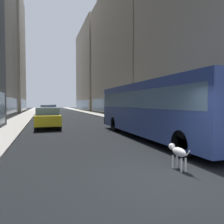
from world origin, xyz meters
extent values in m
plane|color=black|center=(0.00, 35.00, 0.00)|extent=(120.00, 120.00, 0.00)
cube|color=#ADA89E|center=(-5.70, 35.00, 0.07)|extent=(2.40, 110.00, 0.15)
cube|color=#ADA89E|center=(5.70, 35.00, 0.07)|extent=(2.40, 110.00, 0.15)
cube|color=slate|center=(-7.76, 28.71, 1.60)|extent=(0.08, 20.36, 2.40)
cube|color=#B2A893|center=(-11.90, 48.12, 13.23)|extent=(9.06, 14.48, 26.47)
cube|color=slate|center=(-7.39, 48.12, 1.60)|extent=(0.08, 13.03, 2.40)
cube|color=slate|center=(7.09, 7.37, 1.60)|extent=(0.08, 20.46, 2.40)
cube|color=#A0937F|center=(11.90, 30.99, 11.07)|extent=(9.41, 23.29, 22.13)
cube|color=slate|center=(7.21, 30.99, 1.60)|extent=(0.08, 20.96, 2.40)
cube|color=#A0937F|center=(11.90, 54.84, 11.47)|extent=(9.61, 21.31, 22.95)
cube|color=slate|center=(7.11, 54.84, 1.60)|extent=(0.08, 19.18, 2.40)
cube|color=#33478C|center=(2.80, 6.16, 1.67)|extent=(2.55, 11.50, 2.75)
cube|color=slate|center=(2.80, 6.16, 2.17)|extent=(2.57, 11.04, 0.90)
cube|color=black|center=(2.80, 11.86, 0.55)|extent=(2.55, 0.16, 0.44)
cylinder|color=black|center=(1.67, 9.71, 0.50)|extent=(0.30, 1.00, 1.00)
cylinder|color=black|center=(3.92, 9.71, 0.50)|extent=(0.30, 1.00, 1.00)
cylinder|color=black|center=(1.67, 2.01, 0.50)|extent=(0.30, 1.00, 1.00)
cube|color=silver|center=(1.34, 11.31, 2.50)|extent=(0.08, 0.24, 0.40)
cube|color=yellow|center=(-2.80, 13.17, 0.70)|extent=(1.86, 4.63, 0.75)
cube|color=slate|center=(-2.80, 12.94, 1.35)|extent=(1.71, 2.08, 0.55)
cylinder|color=black|center=(-3.62, 15.07, 0.32)|extent=(0.22, 0.64, 0.64)
cylinder|color=black|center=(-1.98, 15.07, 0.32)|extent=(0.22, 0.64, 0.64)
cylinder|color=black|center=(-3.62, 11.27, 0.32)|extent=(0.22, 0.64, 0.64)
cylinder|color=black|center=(-1.98, 11.27, 0.32)|extent=(0.22, 0.64, 0.64)
cube|color=#B7BABF|center=(-1.20, 46.55, 0.70)|extent=(1.83, 4.66, 0.75)
cube|color=slate|center=(-1.20, 46.31, 1.35)|extent=(1.68, 2.10, 0.55)
cylinder|color=black|center=(-2.00, 48.46, 0.32)|extent=(0.22, 0.64, 0.64)
cylinder|color=black|center=(-0.40, 48.46, 0.32)|extent=(0.22, 0.64, 0.64)
cylinder|color=black|center=(-2.00, 44.63, 0.32)|extent=(0.22, 0.64, 0.64)
cylinder|color=black|center=(-0.40, 44.63, 0.32)|extent=(0.22, 0.64, 0.64)
cube|color=silver|center=(-2.80, 40.04, 0.70)|extent=(1.90, 4.27, 0.75)
cube|color=slate|center=(-2.80, 39.82, 1.35)|extent=(1.75, 1.92, 0.55)
cylinder|color=black|center=(-3.64, 41.76, 0.32)|extent=(0.22, 0.64, 0.64)
cylinder|color=black|center=(-1.96, 41.76, 0.32)|extent=(0.22, 0.64, 0.64)
cylinder|color=black|center=(-3.64, 38.32, 0.32)|extent=(0.22, 0.64, 0.64)
cylinder|color=black|center=(-1.96, 38.32, 0.32)|extent=(0.22, 0.64, 0.64)
ellipsoid|color=white|center=(0.71, 0.84, 0.53)|extent=(0.22, 0.60, 0.26)
sphere|color=white|center=(0.71, 1.22, 0.62)|extent=(0.20, 0.20, 0.20)
sphere|color=black|center=(0.65, 1.24, 0.64)|extent=(0.07, 0.07, 0.07)
sphere|color=black|center=(0.77, 1.24, 0.64)|extent=(0.07, 0.07, 0.07)
cylinder|color=white|center=(0.71, 0.44, 0.58)|extent=(0.03, 0.16, 0.19)
cylinder|color=white|center=(0.64, 1.05, 0.20)|extent=(0.06, 0.06, 0.40)
cylinder|color=white|center=(0.78, 1.05, 0.20)|extent=(0.06, 0.06, 0.40)
cylinder|color=white|center=(0.64, 0.63, 0.20)|extent=(0.06, 0.06, 0.40)
cylinder|color=white|center=(0.78, 0.63, 0.20)|extent=(0.06, 0.06, 0.40)
sphere|color=black|center=(0.76, 0.94, 0.57)|extent=(0.04, 0.04, 0.04)
sphere|color=black|center=(0.65, 0.76, 0.55)|extent=(0.04, 0.04, 0.04)
sphere|color=black|center=(0.73, 0.66, 0.59)|extent=(0.04, 0.04, 0.04)
camera|label=1|loc=(-3.08, -4.46, 1.97)|focal=34.13mm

